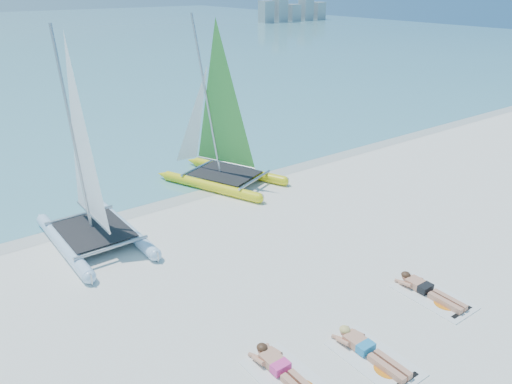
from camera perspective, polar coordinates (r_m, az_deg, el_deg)
ground at (r=13.09m, az=1.02°, el=-8.71°), size 140.00×140.00×0.00m
wet_sand_strip at (r=17.26m, az=-10.19°, el=-0.79°), size 140.00×1.40×0.01m
distant_skyline at (r=93.26m, az=4.13°, el=20.09°), size 14.00×2.00×5.00m
catamaran_blue at (r=14.38m, az=-18.83°, el=1.12°), size 2.16×4.47×6.08m
catamaran_yellow at (r=18.02m, az=-4.88°, el=7.00°), size 3.65×4.93×6.08m
towel_a at (r=10.00m, az=3.71°, el=-20.57°), size 1.00×1.85×0.02m
sunbather_a at (r=10.03m, az=2.98°, el=-19.53°), size 0.37×1.73×0.26m
towel_b at (r=10.64m, az=13.34°, el=-18.06°), size 1.00×1.85×0.02m
sunbather_b at (r=10.66m, az=12.59°, el=-17.12°), size 0.37×1.73×0.26m
towel_c at (r=12.73m, az=19.58°, el=-11.21°), size 1.00×1.85×0.02m
sunbather_c at (r=12.75m, az=18.93°, el=-10.46°), size 0.37×1.73×0.26m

